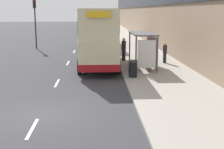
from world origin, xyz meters
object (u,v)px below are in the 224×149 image
object	(u,v)px
litter_bin	(133,69)
traffic_light_far_kerb	(35,16)
double_decker_bus_ahead	(97,27)
pedestrian_at_shelter	(124,49)
pedestrian_1	(165,53)
double_decker_bus_near	(98,36)
bus_shelter	(146,44)
car_0	(100,32)

from	to	relation	value
litter_bin	traffic_light_far_kerb	distance (m)	18.92
double_decker_bus_ahead	traffic_light_far_kerb	xyz separation A→B (m)	(-6.82, -2.58, 1.35)
pedestrian_at_shelter	traffic_light_far_kerb	distance (m)	13.55
pedestrian_at_shelter	litter_bin	bearing A→B (deg)	-90.01
pedestrian_1	traffic_light_far_kerb	size ratio (longest dim) A/B	0.29
double_decker_bus_near	pedestrian_at_shelter	bearing A→B (deg)	36.39
bus_shelter	traffic_light_far_kerb	world-z (taller)	traffic_light_far_kerb
litter_bin	pedestrian_at_shelter	bearing A→B (deg)	89.99
pedestrian_at_shelter	litter_bin	xyz separation A→B (m)	(-0.00, -6.56, -0.41)
double_decker_bus_near	traffic_light_far_kerb	size ratio (longest dim) A/B	1.92
car_0	traffic_light_far_kerb	bearing A→B (deg)	-117.53
bus_shelter	double_decker_bus_near	world-z (taller)	double_decker_bus_near
double_decker_bus_ahead	litter_bin	distance (m)	19.17
double_decker_bus_near	double_decker_bus_ahead	bearing A→B (deg)	90.23
car_0	pedestrian_1	bearing A→B (deg)	-79.12
double_decker_bus_ahead	traffic_light_far_kerb	distance (m)	7.41
double_decker_bus_near	litter_bin	bearing A→B (deg)	-67.57
pedestrian_at_shelter	pedestrian_1	distance (m)	3.39
pedestrian_1	double_decker_bus_ahead	bearing A→B (deg)	110.80
double_decker_bus_near	double_decker_bus_ahead	size ratio (longest dim) A/B	0.99
bus_shelter	car_0	bearing A→B (deg)	96.14
bus_shelter	litter_bin	distance (m)	3.42
double_decker_bus_near	bus_shelter	bearing A→B (deg)	-32.13
double_decker_bus_near	pedestrian_at_shelter	world-z (taller)	double_decker_bus_near
bus_shelter	pedestrian_at_shelter	bearing A→B (deg)	108.73
bus_shelter	double_decker_bus_near	distance (m)	3.91
bus_shelter	pedestrian_at_shelter	distance (m)	3.88
double_decker_bus_near	pedestrian_1	distance (m)	5.35
double_decker_bus_near	car_0	world-z (taller)	double_decker_bus_near
traffic_light_far_kerb	pedestrian_1	bearing A→B (deg)	-42.92
bus_shelter	traffic_light_far_kerb	size ratio (longest dim) A/B	0.77
bus_shelter	pedestrian_1	distance (m)	3.07
litter_bin	double_decker_bus_near	bearing A→B (deg)	112.43
car_0	double_decker_bus_ahead	bearing A→B (deg)	-92.10
pedestrian_1	pedestrian_at_shelter	bearing A→B (deg)	156.27
car_0	traffic_light_far_kerb	distance (m)	15.89
traffic_light_far_kerb	double_decker_bus_ahead	bearing A→B (deg)	20.71
litter_bin	traffic_light_far_kerb	xyz separation A→B (m)	(-8.95, 16.40, 2.96)
pedestrian_at_shelter	pedestrian_1	bearing A→B (deg)	-23.73
double_decker_bus_near	traffic_light_far_kerb	bearing A→B (deg)	121.15
litter_bin	pedestrian_1	bearing A→B (deg)	59.11
pedestrian_at_shelter	litter_bin	world-z (taller)	pedestrian_at_shelter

